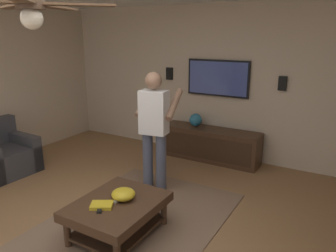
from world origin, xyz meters
name	(u,v)px	position (x,y,z in m)	size (l,w,h in m)	color
ground_plane	(103,247)	(0.00, 0.00, 0.00)	(7.46, 7.46, 0.00)	olive
wall_back_tv	(221,82)	(3.15, 0.00, 1.30)	(0.10, 6.41, 2.61)	#C6B299
area_rug	(130,225)	(0.45, -0.01, 0.01)	(2.68, 1.82, 0.01)	#7A604C
armchair	(3,156)	(0.67, 2.60, 0.28)	(0.83, 0.84, 0.82)	#38383D
coffee_table	(118,210)	(0.25, -0.01, 0.30)	(1.00, 0.80, 0.40)	#422B1C
media_console	(210,144)	(2.81, 0.02, 0.28)	(0.45, 1.70, 0.55)	#422B1C
tv	(218,78)	(3.05, 0.02, 1.39)	(0.05, 1.09, 0.61)	black
person_standing	(155,125)	(1.39, 0.24, 0.93)	(0.59, 0.59, 1.64)	#4C5166
bowl	(123,194)	(0.33, -0.03, 0.46)	(0.25, 0.25, 0.11)	gold
remote_white	(118,200)	(0.27, 0.00, 0.41)	(0.15, 0.04, 0.02)	white
remote_black	(100,209)	(0.03, 0.04, 0.41)	(0.15, 0.04, 0.02)	black
book	(102,205)	(0.09, 0.06, 0.42)	(0.22, 0.16, 0.04)	gold
vase_round	(196,120)	(2.86, 0.33, 0.66)	(0.22, 0.22, 0.22)	teal
wall_speaker_left	(283,83)	(3.07, -1.03, 1.37)	(0.06, 0.12, 0.22)	black
wall_speaker_right	(170,74)	(3.07, 0.98, 1.41)	(0.06, 0.12, 0.22)	black
ceiling_fan	(31,8)	(-0.50, 0.07, 2.28)	(1.17, 1.05, 0.46)	#4C3828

